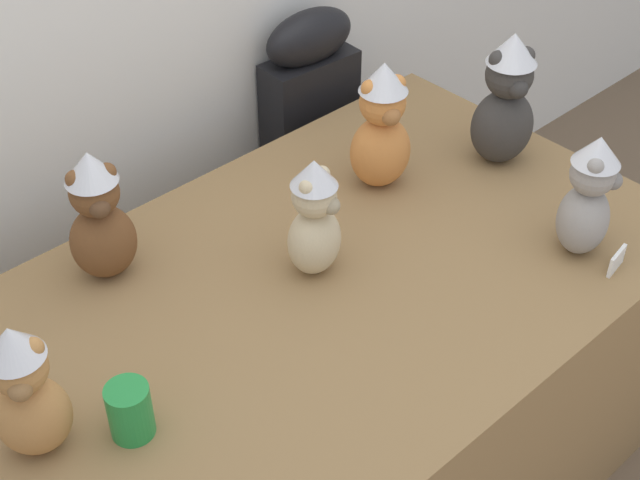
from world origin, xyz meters
TOP-DOWN VIEW (x-y plane):
  - display_table at (0.00, 0.25)m, footprint 1.64×0.98m
  - instrument_case at (0.54, 0.87)m, footprint 0.29×0.14m
  - teddy_bear_ginger at (0.36, 0.42)m, footprint 0.18×0.17m
  - teddy_bear_caramel at (-0.65, 0.27)m, footprint 0.17×0.16m
  - teddy_bear_ash at (0.50, -0.05)m, footprint 0.17×0.16m
  - teddy_bear_sand at (0.03, 0.29)m, footprint 0.15×0.14m
  - teddy_bear_charcoal at (0.65, 0.29)m, footprint 0.20×0.19m
  - teddy_bear_chestnut at (-0.31, 0.59)m, footprint 0.17×0.16m
  - party_cup_green at (-0.51, 0.19)m, footprint 0.08×0.08m
  - name_card_front_left at (0.50, -0.15)m, footprint 0.07×0.02m

SIDE VIEW (x-z plane):
  - display_table at x=0.00m, z-range 0.00..0.75m
  - instrument_case at x=0.54m, z-range 0.00..1.00m
  - name_card_front_left at x=0.50m, z-range 0.75..0.80m
  - party_cup_green at x=-0.51m, z-range 0.75..0.86m
  - teddy_bear_sand at x=0.03m, z-range 0.75..1.03m
  - teddy_bear_caramel at x=-0.65m, z-range 0.75..1.04m
  - teddy_bear_ash at x=0.50m, z-range 0.75..1.04m
  - teddy_bear_chestnut at x=-0.31m, z-range 0.75..1.06m
  - teddy_bear_ginger at x=0.36m, z-range 0.75..1.08m
  - teddy_bear_charcoal at x=0.65m, z-range 0.75..1.10m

